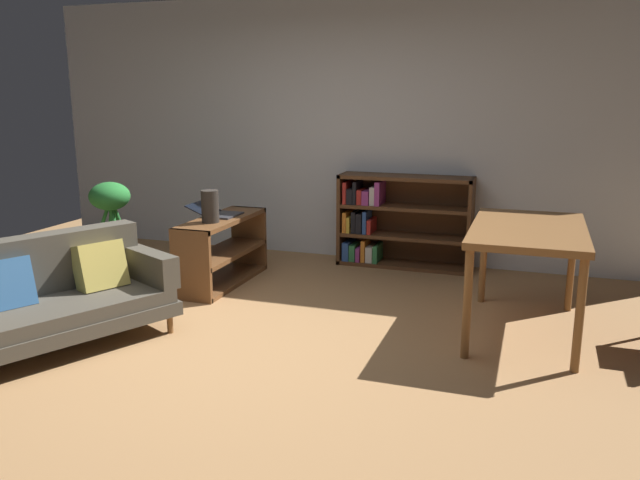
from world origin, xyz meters
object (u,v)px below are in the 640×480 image
bookshelf (395,221)px  media_console (223,251)px  fabric_couch (37,297)px  dining_table (528,238)px  desk_speaker (210,206)px  open_laptop (217,213)px  potted_floor_plant (112,226)px

bookshelf → media_console: bearing=-139.3°
fabric_couch → dining_table: (3.14, 1.39, 0.34)m
desk_speaker → dining_table: desk_speaker is taller
media_console → dining_table: 2.71m
fabric_couch → open_laptop: fabric_couch is taller
bookshelf → dining_table: bearing=-50.0°
media_console → desk_speaker: bearing=-86.4°
potted_floor_plant → bookshelf: size_ratio=0.69×
desk_speaker → dining_table: 2.64m
open_laptop → bookshelf: (1.44, 1.08, -0.19)m
open_laptop → desk_speaker: desk_speaker is taller
open_laptop → bookshelf: 1.81m
desk_speaker → potted_floor_plant: potted_floor_plant is taller
media_console → bookshelf: size_ratio=0.88×
media_console → open_laptop: (-0.09, 0.08, 0.34)m
desk_speaker → bookshelf: bookshelf is taller
desk_speaker → fabric_couch: bearing=-107.8°
potted_floor_plant → open_laptop: bearing=16.4°
open_laptop → dining_table: bearing=-9.7°
open_laptop → dining_table: 2.78m
open_laptop → media_console: bearing=-42.3°
desk_speaker → potted_floor_plant: 1.08m
media_console → open_laptop: size_ratio=2.64×
media_console → dining_table: bearing=-8.3°
potted_floor_plant → desk_speaker: bearing=-1.2°
fabric_couch → desk_speaker: size_ratio=6.65×
desk_speaker → bookshelf: bearing=46.1°
potted_floor_plant → dining_table: potted_floor_plant is taller
dining_table → fabric_couch: bearing=-156.0°
fabric_couch → bookshelf: size_ratio=1.41×
open_laptop → potted_floor_plant: size_ratio=0.48×
media_console → potted_floor_plant: size_ratio=1.27×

